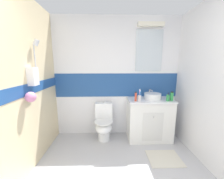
% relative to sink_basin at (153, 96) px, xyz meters
% --- Properties ---
extents(ground_plane, '(3.20, 3.48, 0.04)m').
position_rel_sink_basin_xyz_m(ground_plane, '(-0.72, -0.97, -0.93)').
color(ground_plane, '#B2B2B7').
extents(wall_back_tiled, '(3.20, 0.20, 2.50)m').
position_rel_sink_basin_xyz_m(wall_back_tiled, '(-0.70, 0.27, 0.35)').
color(wall_back_tiled, white).
rests_on(wall_back_tiled, ground_plane).
extents(wall_left_shower_alcove, '(0.26, 3.48, 2.50)m').
position_rel_sink_basin_xyz_m(wall_left_shower_alcove, '(-2.06, -0.97, 0.34)').
color(wall_left_shower_alcove, beige).
rests_on(wall_left_shower_alcove, ground_plane).
extents(vanity_cabinet, '(0.89, 0.52, 0.85)m').
position_rel_sink_basin_xyz_m(vanity_cabinet, '(-0.05, -0.02, -0.49)').
color(vanity_cabinet, white).
rests_on(vanity_cabinet, ground_plane).
extents(sink_basin, '(0.33, 0.38, 0.17)m').
position_rel_sink_basin_xyz_m(sink_basin, '(0.00, 0.00, 0.00)').
color(sink_basin, white).
rests_on(sink_basin, vanity_cabinet).
extents(toilet, '(0.37, 0.50, 0.76)m').
position_rel_sink_basin_xyz_m(toilet, '(-0.99, -0.02, -0.56)').
color(toilet, white).
rests_on(toilet, ground_plane).
extents(toothbrush_cup, '(0.07, 0.07, 0.23)m').
position_rel_sink_basin_xyz_m(toothbrush_cup, '(-0.30, -0.13, 0.00)').
color(toothbrush_cup, white).
rests_on(toothbrush_cup, vanity_cabinet).
extents(soap_dispenser, '(0.06, 0.06, 0.16)m').
position_rel_sink_basin_xyz_m(soap_dispenser, '(0.24, -0.16, -0.00)').
color(soap_dispenser, green).
rests_on(soap_dispenser, vanity_cabinet).
extents(deodorant_spray_can, '(0.04, 0.04, 0.18)m').
position_rel_sink_basin_xyz_m(deodorant_spray_can, '(-0.37, -0.15, 0.02)').
color(deodorant_spray_can, '#D84C33').
rests_on(deodorant_spray_can, vanity_cabinet).
extents(shampoo_bottle_tall, '(0.06, 0.06, 0.18)m').
position_rel_sink_basin_xyz_m(shampoo_bottle_tall, '(0.32, -0.15, 0.02)').
color(shampoo_bottle_tall, green).
rests_on(shampoo_bottle_tall, vanity_cabinet).
extents(bath_mat, '(0.53, 0.42, 0.01)m').
position_rel_sink_basin_xyz_m(bath_mat, '(0.03, -0.66, -0.91)').
color(bath_mat, beige).
rests_on(bath_mat, ground_plane).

